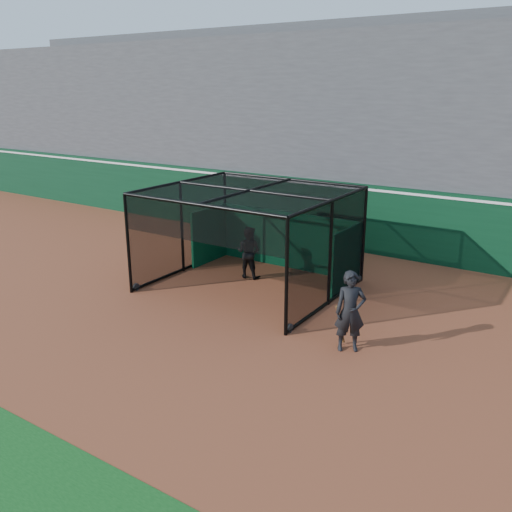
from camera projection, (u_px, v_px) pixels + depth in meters
The scene contains 6 objects.
ground at pixel (186, 321), 14.08m from camera, with size 120.00×120.00×0.00m, color brown.
outfield_wall at pixel (331, 212), 20.48m from camera, with size 50.00×0.50×2.50m.
grandstand at pixel (374, 121), 22.55m from camera, with size 50.00×7.85×8.95m.
batting_cage at pixel (250, 240), 16.13m from camera, with size 5.38×4.81×2.96m.
batter at pixel (248, 252), 17.11m from camera, with size 0.81×0.63×1.67m, color black.
on_deck_player at pixel (350, 312), 12.27m from camera, with size 0.83×0.76×1.90m.
Camera 1 is at (8.62, -9.82, 5.80)m, focal length 38.00 mm.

